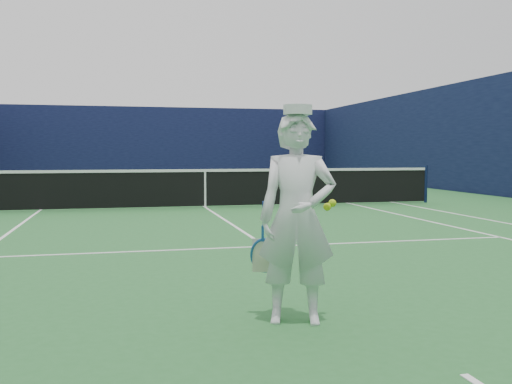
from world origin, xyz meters
TOP-DOWN VIEW (x-y plane):
  - ground at (0.00, 0.00)m, footprint 80.00×80.00m
  - court_markings at (0.00, 0.00)m, footprint 11.03×23.83m
  - windscreen_fence at (0.00, 0.00)m, footprint 20.12×36.12m
  - tennis_net at (0.00, 0.00)m, footprint 12.88×0.09m
  - tennis_player at (-0.71, -10.21)m, footprint 0.74×0.65m

SIDE VIEW (x-z plane):
  - ground at x=0.00m, z-range 0.00..0.00m
  - court_markings at x=0.00m, z-range 0.00..0.01m
  - tennis_net at x=0.00m, z-range 0.02..1.09m
  - tennis_player at x=-0.71m, z-range -0.02..1.82m
  - windscreen_fence at x=0.00m, z-range 0.00..4.00m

